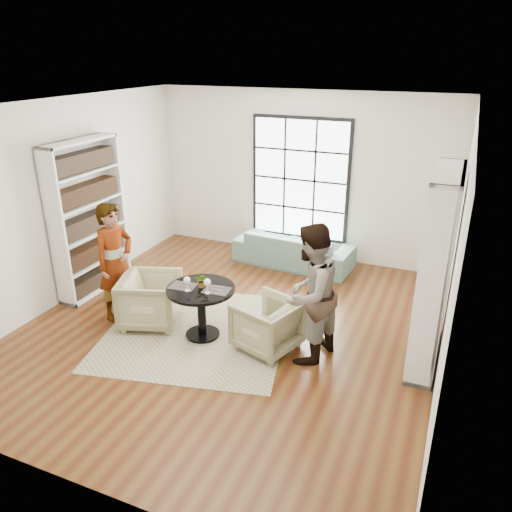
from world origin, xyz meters
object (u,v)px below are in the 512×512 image
at_px(armchair_right, 267,325).
at_px(wine_glass_right, 207,283).
at_px(person_left, 115,262).
at_px(pedestal_table, 201,301).
at_px(wine_glass_left, 187,281).
at_px(person_right, 310,294).
at_px(armchair_left, 151,300).
at_px(sofa, 294,249).
at_px(flower_centerpiece, 202,280).

distance_m(armchair_right, wine_glass_right, 0.94).
bearing_deg(person_left, armchair_right, -76.27).
bearing_deg(pedestal_table, person_left, 178.92).
xyz_separation_m(pedestal_table, wine_glass_left, (-0.11, -0.14, 0.34)).
bearing_deg(person_right, armchair_left, -74.13).
xyz_separation_m(sofa, armchair_right, (0.56, -2.72, 0.03)).
bearing_deg(person_left, sofa, -19.32).
bearing_deg(wine_glass_left, person_left, 172.48).
xyz_separation_m(pedestal_table, wine_glass_right, (0.16, -0.10, 0.34)).
bearing_deg(person_right, person_left, -74.35).
relative_size(armchair_right, flower_centerpiece, 3.86).
bearing_deg(wine_glass_right, armchair_right, 12.50).
height_order(sofa, person_right, person_right).
height_order(wine_glass_left, flower_centerpiece, wine_glass_left).
height_order(pedestal_table, wine_glass_left, wine_glass_left).
bearing_deg(person_left, armchair_left, -77.35).
bearing_deg(armchair_right, wine_glass_left, -60.29).
height_order(person_right, flower_centerpiece, person_right).
distance_m(armchair_left, person_left, 0.73).
bearing_deg(sofa, wine_glass_right, 90.50).
height_order(pedestal_table, armchair_right, pedestal_table).
bearing_deg(sofa, pedestal_table, 87.16).
distance_m(pedestal_table, person_left, 1.41).
height_order(armchair_right, wine_glass_right, wine_glass_right).
distance_m(armchair_right, person_left, 2.34).
height_order(person_right, wine_glass_left, person_right).
height_order(armchair_left, wine_glass_right, wine_glass_right).
relative_size(person_left, wine_glass_left, 8.52).
xyz_separation_m(armchair_left, person_left, (-0.55, 0.00, 0.49)).
xyz_separation_m(person_right, flower_centerpiece, (-1.45, -0.04, -0.07)).
relative_size(pedestal_table, person_right, 0.51).
bearing_deg(person_left, wine_glass_left, -84.87).
bearing_deg(flower_centerpiece, wine_glass_right, -41.41).
xyz_separation_m(armchair_right, wine_glass_right, (-0.76, -0.17, 0.53)).
relative_size(pedestal_table, wine_glass_right, 4.45).
distance_m(pedestal_table, sofa, 2.82).
xyz_separation_m(person_left, wine_glass_left, (1.26, -0.17, 0.02)).
relative_size(sofa, person_left, 1.23).
height_order(armchair_left, armchair_right, armchair_left).
relative_size(armchair_left, flower_centerpiece, 4.19).
xyz_separation_m(wine_glass_right, flower_centerpiece, (-0.15, 0.13, -0.05)).
xyz_separation_m(armchair_right, flower_centerpiece, (-0.90, -0.04, 0.48)).
bearing_deg(armchair_right, armchair_left, -70.36).
bearing_deg(wine_glass_right, person_left, 175.35).
bearing_deg(armchair_right, wine_glass_right, -59.29).
relative_size(armchair_right, wine_glass_right, 3.65).
bearing_deg(person_right, sofa, -143.01).
bearing_deg(wine_glass_left, armchair_left, 166.79).
bearing_deg(person_left, pedestal_table, -78.43).
xyz_separation_m(sofa, flower_centerpiece, (-0.34, -2.76, 0.51)).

